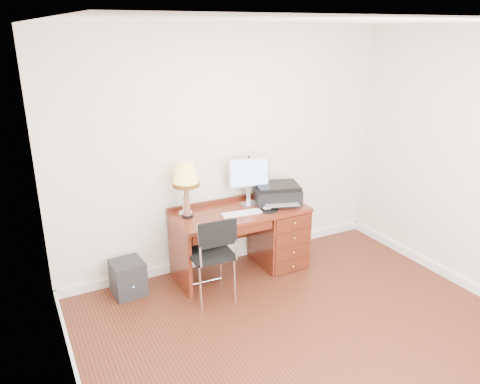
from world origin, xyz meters
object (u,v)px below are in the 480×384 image
phone (185,209)px  equipment_box (128,278)px  monitor (249,175)px  chair (213,250)px  leg_lamp (186,179)px  printer (277,193)px  desk (265,233)px

phone → equipment_box: 0.93m
monitor → chair: monitor is taller
leg_lamp → chair: (0.08, -0.50, -0.62)m
monitor → printer: size_ratio=0.91×
chair → monitor: bearing=41.3°
monitor → equipment_box: (-1.45, -0.05, -0.90)m
desk → chair: chair is taller
printer → leg_lamp: leg_lamp is taller
monitor → desk: bearing=-34.8°
printer → leg_lamp: 1.13m
monitor → phone: size_ratio=2.59×
printer → desk: bearing=-154.5°
phone → equipment_box: size_ratio=0.56×
chair → equipment_box: chair is taller
printer → phone: size_ratio=2.85×
leg_lamp → equipment_box: size_ratio=1.58×
desk → leg_lamp: leg_lamp is taller
leg_lamp → phone: leg_lamp is taller
chair → equipment_box: (-0.76, 0.50, -0.37)m
monitor → printer: 0.41m
desk → printer: size_ratio=2.52×
desk → phone: 1.01m
monitor → printer: bearing=-10.8°
monitor → equipment_box: 1.71m
leg_lamp → equipment_box: bearing=179.5°
phone → equipment_box: bearing=165.9°
phone → equipment_box: (-0.69, -0.06, -0.63)m
desk → equipment_box: 1.62m
phone → leg_lamp: bearing=-113.6°
leg_lamp → equipment_box: (-0.68, 0.01, -0.99)m
printer → chair: (-1.01, -0.43, -0.30)m
printer → equipment_box: 1.89m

